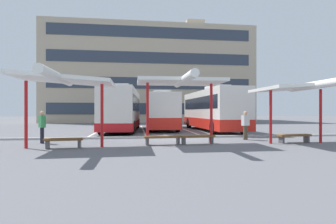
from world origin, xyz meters
name	(u,v)px	position (x,y,z in m)	size (l,w,h in m)	color
ground_plane	(180,139)	(0.00, 0.00, 0.00)	(160.00, 160.00, 0.00)	slate
terminal_building	(149,78)	(0.03, 31.65, 7.61)	(32.70, 15.78, 17.95)	tan
coach_bus_0	(122,110)	(-3.71, 7.50, 1.81)	(3.21, 10.50, 3.81)	silver
coach_bus_1	(161,112)	(-0.21, 9.42, 1.60)	(2.82, 10.72, 3.50)	silver
coach_bus_2	(212,110)	(4.08, 6.96, 1.75)	(2.90, 10.85, 3.78)	silver
lane_stripe_0	(100,130)	(-5.67, 8.30, 0.00)	(0.16, 14.00, 0.01)	white
lane_stripe_1	(143,130)	(-1.89, 8.30, 0.00)	(0.16, 14.00, 0.01)	white
lane_stripe_2	(185,130)	(1.89, 8.30, 0.00)	(0.16, 14.00, 0.01)	white
lane_stripe_3	(225,129)	(5.67, 8.30, 0.00)	(0.16, 14.00, 0.01)	white
waiting_shelter_0	(63,81)	(-5.85, -3.12, 3.04)	(4.33, 4.74, 3.34)	red
bench_0	(64,141)	(-5.85, -3.02, 0.34)	(1.68, 0.54, 0.45)	brown
waiting_shelter_1	(181,83)	(-0.39, -2.49, 3.08)	(4.28, 4.68, 3.32)	red
bench_1	(163,138)	(-1.29, -2.40, 0.34)	(1.89, 0.58, 0.45)	brown
bench_2	(198,137)	(0.51, -2.28, 0.34)	(1.84, 0.65, 0.45)	brown
waiting_shelter_2	(299,88)	(5.68, -2.90, 2.85)	(3.81, 5.04, 3.12)	red
bench_3	(294,136)	(5.68, -2.46, 0.34)	(1.86, 0.61, 0.45)	brown
platform_kerb	(178,137)	(0.00, 0.90, 0.06)	(44.00, 0.24, 0.12)	#ADADA8
waiting_passenger_0	(42,125)	(-7.43, -1.01, 0.97)	(0.46, 0.52, 1.67)	black
waiting_passenger_1	(245,123)	(3.79, -0.63, 0.97)	(0.53, 0.41, 1.67)	brown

